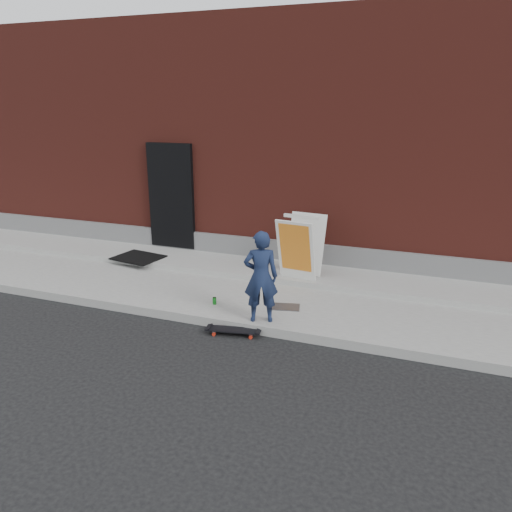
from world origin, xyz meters
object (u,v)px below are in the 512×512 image
at_px(child, 261,277).
at_px(soda_can, 214,301).
at_px(pizza_sign, 300,247).
at_px(skateboard, 233,330).

bearing_deg(child, soda_can, -40.48).
xyz_separation_m(child, soda_can, (-0.93, 0.33, -0.65)).
height_order(pizza_sign, soda_can, pizza_sign).
distance_m(child, pizza_sign, 1.87).
relative_size(child, pizza_sign, 1.23).
bearing_deg(child, skateboard, 24.77).
distance_m(child, soda_can, 1.19).
xyz_separation_m(child, skateboard, (-0.32, -0.33, -0.78)).
distance_m(child, skateboard, 0.91).
relative_size(skateboard, pizza_sign, 0.72).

